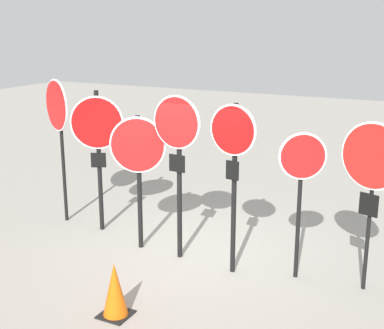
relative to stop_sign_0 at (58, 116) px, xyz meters
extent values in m
plane|color=gray|center=(2.80, -0.28, -2.03)|extent=(40.00, 40.00, 0.00)
cylinder|color=black|center=(0.02, 0.05, -0.77)|extent=(0.06, 0.06, 2.53)
cylinder|color=white|center=(0.00, 0.00, 0.19)|extent=(0.85, 0.46, 0.94)
cylinder|color=red|center=(-0.01, -0.02, 0.19)|extent=(0.79, 0.43, 0.88)
cylinder|color=black|center=(0.91, -0.03, -0.76)|extent=(0.08, 0.08, 2.54)
cylinder|color=white|center=(0.94, -0.08, -0.04)|extent=(0.84, 0.44, 0.93)
cylinder|color=#AD0F0F|center=(0.94, -0.10, -0.04)|extent=(0.78, 0.42, 0.87)
cube|color=black|center=(0.94, -0.08, -0.71)|extent=(0.25, 0.14, 0.26)
cylinder|color=black|center=(1.97, -0.39, -0.91)|extent=(0.08, 0.08, 2.24)
cylinder|color=white|center=(2.00, -0.44, -0.25)|extent=(0.86, 0.34, 0.91)
cylinder|color=red|center=(2.00, -0.46, -0.25)|extent=(0.81, 0.32, 0.85)
cylinder|color=black|center=(2.74, -0.43, -0.81)|extent=(0.08, 0.08, 2.43)
cylinder|color=white|center=(2.74, -0.49, 0.18)|extent=(0.82, 0.09, 0.82)
cylinder|color=red|center=(2.73, -0.51, 0.18)|extent=(0.76, 0.09, 0.76)
cube|color=black|center=(2.74, -0.49, -0.46)|extent=(0.28, 0.05, 0.27)
cylinder|color=black|center=(3.71, -0.53, -0.74)|extent=(0.07, 0.07, 2.57)
cylinder|color=white|center=(3.70, -0.59, 0.17)|extent=(0.74, 0.12, 0.74)
cylinder|color=#AD0F0F|center=(3.69, -0.61, 0.17)|extent=(0.68, 0.12, 0.68)
cube|color=black|center=(3.70, -0.59, -0.42)|extent=(0.21, 0.05, 0.28)
cylinder|color=black|center=(4.61, -0.27, -0.99)|extent=(0.06, 0.06, 2.08)
cylinder|color=white|center=(4.64, -0.32, -0.17)|extent=(0.61, 0.33, 0.68)
cylinder|color=red|center=(4.64, -0.33, -0.17)|extent=(0.56, 0.30, 0.62)
cylinder|color=black|center=(5.58, -0.19, -0.89)|extent=(0.06, 0.06, 2.28)
cylinder|color=white|center=(5.56, -0.24, -0.08)|extent=(0.88, 0.34, 0.93)
cylinder|color=red|center=(5.55, -0.25, -0.08)|extent=(0.82, 0.32, 0.87)
cube|color=black|center=(5.56, -0.24, -0.76)|extent=(0.27, 0.12, 0.31)
cube|color=black|center=(2.86, -2.39, -2.02)|extent=(0.39, 0.39, 0.02)
cone|color=#E05B0C|center=(2.86, -2.39, -1.65)|extent=(0.33, 0.33, 0.71)
camera|label=1|loc=(6.55, -7.44, 1.62)|focal=50.00mm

